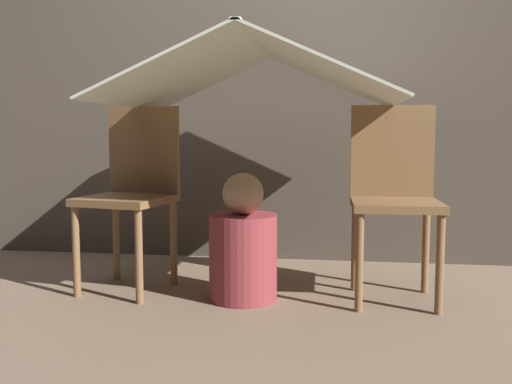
# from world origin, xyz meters

# --- Properties ---
(ground_plane) EXTENTS (8.80, 8.80, 0.00)m
(ground_plane) POSITION_xyz_m (0.00, 0.00, 0.00)
(ground_plane) COLOR #7A6651
(wall_back) EXTENTS (7.00, 0.05, 2.50)m
(wall_back) POSITION_xyz_m (0.00, 0.91, 1.25)
(wall_back) COLOR #4C4238
(wall_back) RESTS_ON ground_plane
(chair_left) EXTENTS (0.47, 0.47, 0.92)m
(chair_left) POSITION_xyz_m (-0.64, 0.13, 0.51)
(chair_left) COLOR brown
(chair_left) RESTS_ON ground_plane
(chair_right) EXTENTS (0.41, 0.41, 0.92)m
(chair_right) POSITION_xyz_m (0.65, 0.13, 0.51)
(chair_right) COLOR brown
(chair_right) RESTS_ON ground_plane
(sheet_canopy) EXTENTS (1.31, 1.11, 0.30)m
(sheet_canopy) POSITION_xyz_m (0.00, 0.06, 1.07)
(sheet_canopy) COLOR silver
(person_front) EXTENTS (0.32, 0.32, 0.60)m
(person_front) POSITION_xyz_m (-0.05, -0.01, 0.25)
(person_front) COLOR maroon
(person_front) RESTS_ON ground_plane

